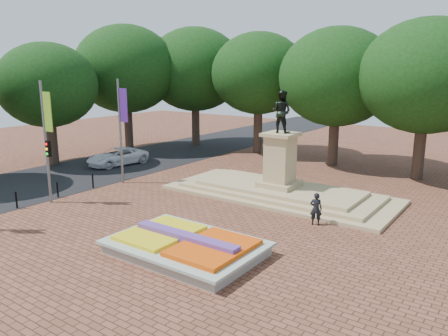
# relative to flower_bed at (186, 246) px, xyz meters

# --- Properties ---
(ground) EXTENTS (90.00, 90.00, 0.00)m
(ground) POSITION_rel_flower_bed_xyz_m (-1.03, 2.00, -0.38)
(ground) COLOR brown
(ground) RESTS_ON ground
(asphalt_street) EXTENTS (9.00, 90.00, 0.02)m
(asphalt_street) POSITION_rel_flower_bed_xyz_m (-16.03, 7.00, -0.37)
(asphalt_street) COLOR black
(asphalt_street) RESTS_ON ground
(flower_bed) EXTENTS (6.30, 4.30, 0.91)m
(flower_bed) POSITION_rel_flower_bed_xyz_m (0.00, 0.00, 0.00)
(flower_bed) COLOR gray
(flower_bed) RESTS_ON ground
(monument) EXTENTS (14.00, 6.00, 6.40)m
(monument) POSITION_rel_flower_bed_xyz_m (-1.03, 10.00, 0.50)
(monument) COLOR tan
(monument) RESTS_ON ground
(tree_row_back) EXTENTS (44.80, 8.80, 10.43)m
(tree_row_back) POSITION_rel_flower_bed_xyz_m (1.31, 20.00, 6.29)
(tree_row_back) COLOR #39271F
(tree_row_back) RESTS_ON ground
(tree_row_street) EXTENTS (8.40, 25.40, 9.98)m
(tree_row_street) POSITION_rel_flower_bed_xyz_m (-20.53, 6.67, 6.01)
(tree_row_street) COLOR #39271F
(tree_row_street) RESTS_ON ground
(banner_poles) EXTENTS (0.88, 11.17, 7.00)m
(banner_poles) POSITION_rel_flower_bed_xyz_m (-11.10, 0.69, 3.50)
(banner_poles) COLOR slate
(banner_poles) RESTS_ON ground
(bollard_row) EXTENTS (0.12, 13.12, 0.98)m
(bollard_row) POSITION_rel_flower_bed_xyz_m (-11.73, 0.50, 0.15)
(bollard_row) COLOR black
(bollard_row) RESTS_ON ground
(van) EXTENTS (3.05, 5.27, 1.38)m
(van) POSITION_rel_flower_bed_xyz_m (-15.92, 10.12, 0.31)
(van) COLOR white
(van) RESTS_ON ground
(pedestrian) EXTENTS (0.70, 0.57, 1.66)m
(pedestrian) POSITION_rel_flower_bed_xyz_m (2.93, 6.50, 0.45)
(pedestrian) COLOR black
(pedestrian) RESTS_ON ground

